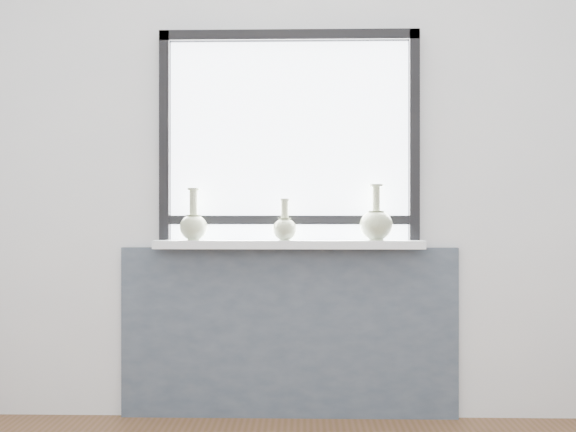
{
  "coord_description": "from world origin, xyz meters",
  "views": [
    {
      "loc": [
        0.07,
        -1.46,
        1.02
      ],
      "look_at": [
        0.0,
        1.55,
        1.02
      ],
      "focal_mm": 40.0,
      "sensor_mm": 36.0,
      "label": 1
    }
  ],
  "objects_px": {
    "vase_a": "(194,224)",
    "vase_b": "(285,227)",
    "windowsill": "(289,244)",
    "vase_c": "(376,223)"
  },
  "relations": [
    {
      "from": "vase_a",
      "to": "vase_b",
      "type": "bearing_deg",
      "value": -1.47
    },
    {
      "from": "vase_a",
      "to": "vase_b",
      "type": "height_order",
      "value": "vase_a"
    },
    {
      "from": "windowsill",
      "to": "vase_a",
      "type": "xyz_separation_m",
      "value": [
        -0.47,
        -0.01,
        0.1
      ]
    },
    {
      "from": "vase_c",
      "to": "windowsill",
      "type": "bearing_deg",
      "value": 178.93
    },
    {
      "from": "vase_a",
      "to": "vase_c",
      "type": "bearing_deg",
      "value": 0.25
    },
    {
      "from": "vase_a",
      "to": "vase_c",
      "type": "distance_m",
      "value": 0.9
    },
    {
      "from": "vase_b",
      "to": "vase_c",
      "type": "distance_m",
      "value": 0.45
    },
    {
      "from": "vase_a",
      "to": "vase_c",
      "type": "xyz_separation_m",
      "value": [
        0.9,
        0.0,
        0.01
      ]
    },
    {
      "from": "vase_b",
      "to": "vase_c",
      "type": "height_order",
      "value": "vase_c"
    },
    {
      "from": "vase_a",
      "to": "vase_c",
      "type": "relative_size",
      "value": 0.93
    }
  ]
}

